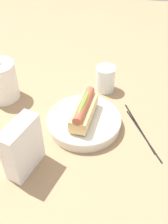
{
  "coord_description": "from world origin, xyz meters",
  "views": [
    {
      "loc": [
        -0.57,
        -0.1,
        0.55
      ],
      "look_at": [
        -0.01,
        -0.01,
        0.06
      ],
      "focal_mm": 41.06,
      "sensor_mm": 36.0,
      "label": 1
    }
  ],
  "objects_px": {
    "hotdog_front": "(84,110)",
    "chopstick_far": "(143,134)",
    "napkin_box": "(23,148)",
    "chopstick_near": "(139,127)",
    "water_glass": "(105,79)",
    "paper_towel_roll": "(1,81)",
    "serving_bowl": "(84,121)"
  },
  "relations": [
    {
      "from": "hotdog_front",
      "to": "paper_towel_roll",
      "type": "height_order",
      "value": "paper_towel_roll"
    },
    {
      "from": "serving_bowl",
      "to": "hotdog_front",
      "type": "distance_m",
      "value": 0.04
    },
    {
      "from": "paper_towel_roll",
      "to": "chopstick_far",
      "type": "bearing_deg",
      "value": -102.42
    },
    {
      "from": "hotdog_front",
      "to": "chopstick_far",
      "type": "xyz_separation_m",
      "value": [
        -0.01,
        -0.18,
        -0.06
      ]
    },
    {
      "from": "chopstick_near",
      "to": "chopstick_far",
      "type": "xyz_separation_m",
      "value": [
        -0.03,
        -0.01,
        0.0
      ]
    },
    {
      "from": "napkin_box",
      "to": "chopstick_near",
      "type": "bearing_deg",
      "value": -38.7
    },
    {
      "from": "napkin_box",
      "to": "paper_towel_roll",
      "type": "bearing_deg",
      "value": 50.15
    },
    {
      "from": "hotdog_front",
      "to": "chopstick_near",
      "type": "relative_size",
      "value": 0.7
    },
    {
      "from": "hotdog_front",
      "to": "chopstick_far",
      "type": "height_order",
      "value": "hotdog_front"
    },
    {
      "from": "water_glass",
      "to": "chopstick_near",
      "type": "distance_m",
      "value": 0.22
    },
    {
      "from": "paper_towel_roll",
      "to": "chopstick_near",
      "type": "xyz_separation_m",
      "value": [
        -0.08,
        -0.47,
        -0.06
      ]
    },
    {
      "from": "hotdog_front",
      "to": "napkin_box",
      "type": "xyz_separation_m",
      "value": [
        -0.18,
        0.12,
        0.01
      ]
    },
    {
      "from": "water_glass",
      "to": "napkin_box",
      "type": "distance_m",
      "value": 0.41
    },
    {
      "from": "water_glass",
      "to": "napkin_box",
      "type": "xyz_separation_m",
      "value": [
        -0.38,
        0.16,
        0.03
      ]
    },
    {
      "from": "hotdog_front",
      "to": "chopstick_near",
      "type": "xyz_separation_m",
      "value": [
        0.02,
        -0.17,
        -0.06
      ]
    },
    {
      "from": "hotdog_front",
      "to": "paper_towel_roll",
      "type": "bearing_deg",
      "value": 72.33
    },
    {
      "from": "water_glass",
      "to": "chopstick_far",
      "type": "height_order",
      "value": "water_glass"
    },
    {
      "from": "water_glass",
      "to": "chopstick_near",
      "type": "xyz_separation_m",
      "value": [
        -0.18,
        -0.12,
        -0.04
      ]
    },
    {
      "from": "serving_bowl",
      "to": "paper_towel_roll",
      "type": "bearing_deg",
      "value": 72.33
    },
    {
      "from": "paper_towel_roll",
      "to": "napkin_box",
      "type": "xyz_separation_m",
      "value": [
        -0.27,
        -0.18,
        0.01
      ]
    },
    {
      "from": "napkin_box",
      "to": "chopstick_far",
      "type": "bearing_deg",
      "value": -43.96
    },
    {
      "from": "serving_bowl",
      "to": "chopstick_far",
      "type": "relative_size",
      "value": 1.02
    },
    {
      "from": "napkin_box",
      "to": "chopstick_far",
      "type": "height_order",
      "value": "napkin_box"
    },
    {
      "from": "water_glass",
      "to": "chopstick_far",
      "type": "bearing_deg",
      "value": -146.71
    },
    {
      "from": "water_glass",
      "to": "chopstick_far",
      "type": "distance_m",
      "value": 0.25
    },
    {
      "from": "serving_bowl",
      "to": "napkin_box",
      "type": "height_order",
      "value": "napkin_box"
    },
    {
      "from": "serving_bowl",
      "to": "water_glass",
      "type": "distance_m",
      "value": 0.2
    },
    {
      "from": "serving_bowl",
      "to": "hotdog_front",
      "type": "bearing_deg",
      "value": 0.0
    },
    {
      "from": "chopstick_near",
      "to": "chopstick_far",
      "type": "bearing_deg",
      "value": 177.41
    },
    {
      "from": "paper_towel_roll",
      "to": "chopstick_near",
      "type": "relative_size",
      "value": 0.61
    },
    {
      "from": "serving_bowl",
      "to": "chopstick_far",
      "type": "xyz_separation_m",
      "value": [
        -0.01,
        -0.18,
        -0.02
      ]
    },
    {
      "from": "napkin_box",
      "to": "chopstick_far",
      "type": "distance_m",
      "value": 0.35
    }
  ]
}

